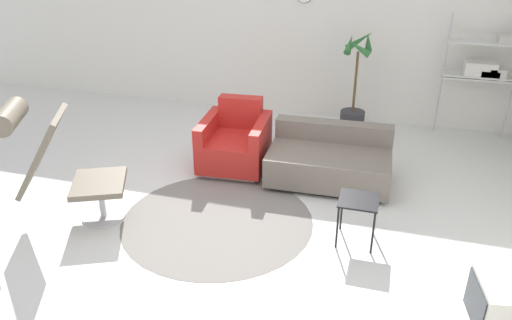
{
  "coord_description": "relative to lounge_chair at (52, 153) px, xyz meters",
  "views": [
    {
      "loc": [
        1.67,
        -4.3,
        2.83
      ],
      "look_at": [
        0.39,
        0.18,
        0.55
      ],
      "focal_mm": 35.0,
      "sensor_mm": 36.0,
      "label": 1
    }
  ],
  "objects": [
    {
      "name": "couch_low",
      "position": [
        2.49,
        1.63,
        -0.52
      ],
      "size": [
        1.42,
        0.9,
        0.63
      ],
      "rotation": [
        0.0,
        0.0,
        3.17
      ],
      "color": "black",
      "rests_on": "ground_plane"
    },
    {
      "name": "crt_television",
      "position": [
        4.09,
        -0.48,
        -0.49
      ],
      "size": [
        0.53,
        0.53,
        0.5
      ],
      "rotation": [
        0.0,
        0.0,
        1.73
      ],
      "color": "beige",
      "rests_on": "ground_plane"
    },
    {
      "name": "round_rug",
      "position": [
        1.52,
        0.43,
        -0.76
      ],
      "size": [
        1.97,
        1.97,
        0.01
      ],
      "color": "slate",
      "rests_on": "ground_plane"
    },
    {
      "name": "lounge_chair",
      "position": [
        0.0,
        0.0,
        0.0
      ],
      "size": [
        1.2,
        0.96,
        1.27
      ],
      "rotation": [
        0.0,
        0.0,
        -1.14
      ],
      "color": "#BCBCC1",
      "rests_on": "ground_plane"
    },
    {
      "name": "shelf_unit",
      "position": [
        4.26,
        3.44,
        0.28
      ],
      "size": [
        0.97,
        0.28,
        1.69
      ],
      "color": "#BCBCC1",
      "rests_on": "ground_plane"
    },
    {
      "name": "armchair_red",
      "position": [
        1.31,
        1.69,
        -0.47
      ],
      "size": [
        0.84,
        0.91,
        0.81
      ],
      "rotation": [
        0.0,
        0.0,
        3.21
      ],
      "color": "silver",
      "rests_on": "ground_plane"
    },
    {
      "name": "ground_plane",
      "position": [
        1.44,
        0.65,
        -0.76
      ],
      "size": [
        12.0,
        12.0,
        0.0
      ],
      "primitive_type": "plane",
      "color": "silver"
    },
    {
      "name": "side_table",
      "position": [
        2.92,
        0.47,
        -0.36
      ],
      "size": [
        0.37,
        0.37,
        0.46
      ],
      "color": "black",
      "rests_on": "ground_plane"
    },
    {
      "name": "potted_plant",
      "position": [
        2.59,
        3.22,
        -0.3
      ],
      "size": [
        0.39,
        0.43,
        1.49
      ],
      "color": "#333338",
      "rests_on": "ground_plane"
    },
    {
      "name": "wall_back",
      "position": [
        1.43,
        3.78,
        0.64
      ],
      "size": [
        12.0,
        0.09,
        2.8
      ],
      "color": "silver",
      "rests_on": "ground_plane"
    }
  ]
}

